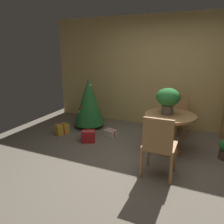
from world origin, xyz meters
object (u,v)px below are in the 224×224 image
wooden_chair_far (176,112)px  gift_box_cream (110,133)px  round_dining_table (169,128)px  gift_box_red (88,136)px  wooden_chair_near (159,144)px  gift_box_gold (62,129)px  flower_vase (168,98)px  holiday_tree (89,101)px

wooden_chair_far → gift_box_cream: bearing=-152.5°
round_dining_table → gift_box_red: size_ratio=2.66×
wooden_chair_near → gift_box_gold: wooden_chair_near is taller
flower_vase → holiday_tree: (-1.93, 0.58, -0.36)m
wooden_chair_near → holiday_tree: holiday_tree is taller
holiday_tree → gift_box_gold: bearing=-116.5°
wooden_chair_near → holiday_tree: 2.49m
gift_box_gold → wooden_chair_far: bearing=23.0°
wooden_chair_near → gift_box_gold: size_ratio=2.86×
round_dining_table → holiday_tree: holiday_tree is taller
flower_vase → round_dining_table: bearing=-5.4°
flower_vase → wooden_chair_far: size_ratio=0.52×
wooden_chair_near → gift_box_cream: size_ratio=3.21×
flower_vase → wooden_chair_far: flower_vase is taller
gift_box_gold → gift_box_red: 0.76m
holiday_tree → gift_box_gold: size_ratio=3.62×
gift_box_gold → gift_box_red: (0.75, -0.12, -0.00)m
round_dining_table → gift_box_gold: 2.35m
round_dining_table → wooden_chair_near: (0.00, -0.91, 0.08)m
gift_box_cream → wooden_chair_far: bearing=27.5°
wooden_chair_far → gift_box_gold: wooden_chair_far is taller
wooden_chair_near → gift_box_red: wooden_chair_near is taller
round_dining_table → wooden_chair_near: size_ratio=0.95×
gift_box_gold → gift_box_red: same height
wooden_chair_near → wooden_chair_far: bearing=90.0°
flower_vase → gift_box_cream: bearing=169.1°
wooden_chair_near → gift_box_red: (-1.58, 0.71, -0.42)m
wooden_chair_far → gift_box_cream: 1.51m
wooden_chair_far → holiday_tree: bearing=-170.8°
flower_vase → gift_box_gold: size_ratio=1.42×
gift_box_cream → gift_box_red: size_ratio=0.87×
wooden_chair_far → gift_box_cream: wooden_chair_far is taller
gift_box_gold → gift_box_cream: bearing=16.9°
flower_vase → wooden_chair_far: (0.06, 0.90, -0.49)m
flower_vase → gift_box_cream: flower_vase is taller
round_dining_table → holiday_tree: bearing=163.6°
holiday_tree → gift_box_cream: bearing=-26.0°
gift_box_cream → gift_box_gold: (-1.04, -0.32, 0.04)m
round_dining_table → wooden_chair_far: 0.91m
wooden_chair_near → gift_box_red: size_ratio=2.78×
holiday_tree → gift_box_gold: 0.91m
holiday_tree → gift_box_red: 1.03m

